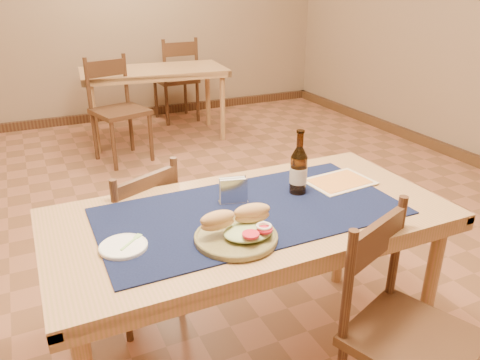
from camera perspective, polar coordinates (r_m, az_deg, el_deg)
name	(u,v)px	position (r m, az deg, el deg)	size (l,w,h in m)	color
room	(179,25)	(2.42, -7.43, 18.20)	(6.04, 7.04, 2.84)	#985D42
main_table	(250,230)	(1.92, 1.28, -6.09)	(1.60, 0.80, 0.75)	#AD7851
placemat	(251,211)	(1.88, 1.30, -3.82)	(1.20, 0.60, 0.01)	#0F1739
baseboard	(191,260)	(2.87, -6.02, -9.67)	(6.00, 7.00, 0.10)	#4A301A
back_table	(154,77)	(5.07, -10.44, 12.30)	(1.53, 0.88, 0.75)	#AD7851
chair_main_far	(133,239)	(2.36, -12.88, -6.98)	(0.52, 0.52, 0.85)	#4A301A
chair_main_near	(403,329)	(1.85, 19.25, -16.78)	(0.52, 0.52, 0.88)	#4A301A
chair_back_near	(118,108)	(4.54, -14.69, 8.48)	(0.55, 0.55, 0.96)	#4A301A
chair_back_far	(177,78)	(5.75, -7.72, 12.20)	(0.48, 0.48, 0.99)	#4A301A
sandwich_plate	(239,231)	(1.67, -0.17, -6.26)	(0.30, 0.30, 0.11)	olive
side_plate	(123,246)	(1.67, -14.03, -7.83)	(0.17, 0.17, 0.01)	white
fork	(132,241)	(1.69, -12.99, -7.21)	(0.09, 0.09, 0.00)	#96D675
beer_bottle	(299,170)	(2.01, 7.15, 1.20)	(0.07, 0.07, 0.28)	#44260C
napkin_holder	(233,191)	(1.92, -0.82, -1.36)	(0.13, 0.07, 0.11)	silver
menu_card	(339,182)	(2.18, 12.02, -0.18)	(0.31, 0.24, 0.01)	beige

